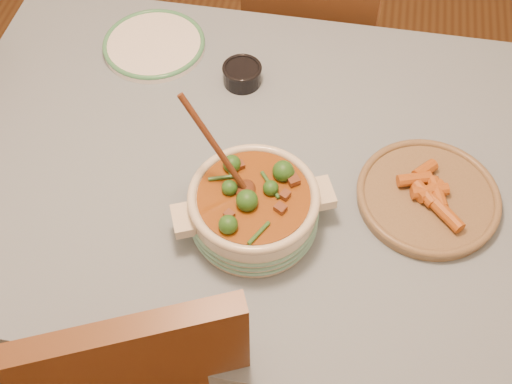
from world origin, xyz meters
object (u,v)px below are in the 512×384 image
at_px(dining_table, 278,186).
at_px(fried_plate, 428,195).
at_px(stew_casserole, 254,206).
at_px(condiment_bowl, 242,73).
at_px(white_plate, 154,44).
at_px(chair_far, 311,35).

relative_size(dining_table, fried_plate, 5.11).
relative_size(stew_casserole, condiment_bowl, 3.46).
distance_m(dining_table, stew_casserole, 0.24).
height_order(white_plate, fried_plate, fried_plate).
distance_m(stew_casserole, fried_plate, 0.41).
relative_size(condiment_bowl, chair_far, 0.12).
distance_m(dining_table, white_plate, 0.54).
distance_m(stew_casserole, condiment_bowl, 0.45).
xyz_separation_m(dining_table, condiment_bowl, (-0.14, 0.25, 0.12)).
bearing_deg(condiment_bowl, fried_plate, -31.52).
bearing_deg(chair_far, stew_casserole, 92.38).
relative_size(dining_table, stew_casserole, 4.65).
height_order(stew_casserole, condiment_bowl, stew_casserole).
relative_size(white_plate, condiment_bowl, 3.34).
xyz_separation_m(stew_casserole, condiment_bowl, (-0.11, 0.43, -0.04)).
distance_m(white_plate, condiment_bowl, 0.28).
height_order(dining_table, fried_plate, fried_plate).
bearing_deg(condiment_bowl, stew_casserole, -75.76).
xyz_separation_m(dining_table, stew_casserole, (-0.03, -0.18, 0.16)).
xyz_separation_m(stew_casserole, fried_plate, (0.38, 0.13, -0.05)).
bearing_deg(condiment_bowl, white_plate, 162.12).
xyz_separation_m(white_plate, chair_far, (0.40, 0.42, -0.26)).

